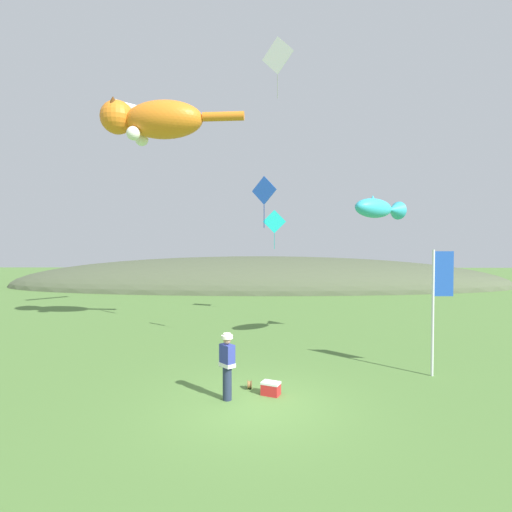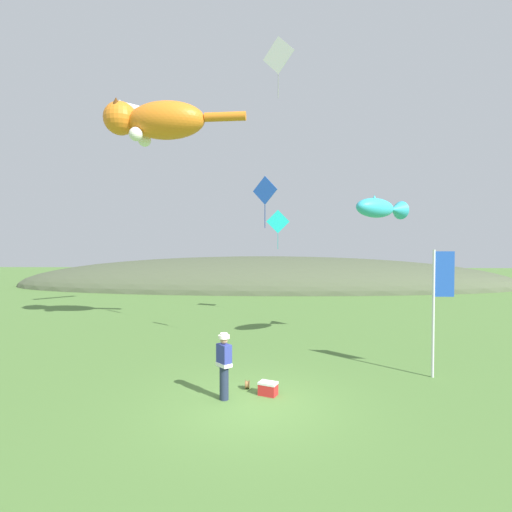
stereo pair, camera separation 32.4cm
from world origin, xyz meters
The scene contains 12 objects.
ground_plane centered at (0.00, 0.00, 0.00)m, with size 120.00×120.00×0.00m, color #517A38.
distant_hill_ridge centered at (0.00, 28.97, 0.00)m, with size 49.31×15.23×5.87m.
festival_attendant centered at (-0.71, 0.33, 0.95)m, with size 0.47×0.49×1.77m.
kite_spool centered at (-0.14, 1.13, 0.13)m, with size 0.12×0.26×0.26m.
picnic_cooler centered at (0.45, 0.69, 0.18)m, with size 0.58×0.49×0.36m.
festival_banner_pole centered at (5.70, 2.34, 2.59)m, with size 0.66×0.08×3.96m.
kite_giant_cat centered at (-4.56, 7.58, 9.59)m, with size 6.42×2.03×1.95m.
kite_fish_windsock centered at (4.77, 5.62, 5.53)m, with size 2.65×2.41×0.87m.
kite_tube_streamer centered at (-6.20, 11.13, 11.24)m, with size 2.38×2.41×0.44m.
kite_diamond_white centered at (0.80, 5.20, 11.25)m, with size 1.18×0.81×2.32m.
kite_diamond_teal centered at (0.92, 12.68, 5.40)m, with size 1.33×0.09×2.23m.
kite_diamond_blue centered at (0.29, 5.42, 6.19)m, with size 0.96×0.60×2.02m.
Camera 1 is at (0.21, -10.10, 4.13)m, focal length 28.00 mm.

